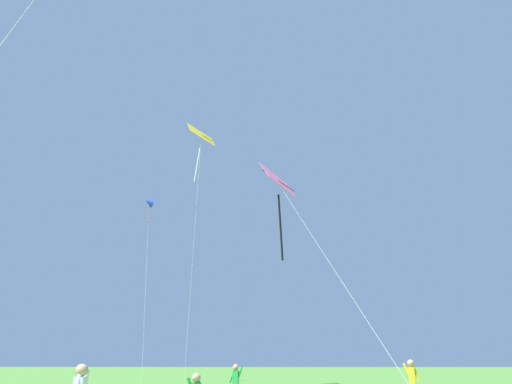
{
  "coord_description": "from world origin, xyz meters",
  "views": [
    {
      "loc": [
        1.89,
        -5.14,
        1.63
      ],
      "look_at": [
        0.85,
        24.81,
        11.77
      ],
      "focal_mm": 35.42,
      "sensor_mm": 36.0,
      "label": 1
    }
  ],
  "objects_px": {
    "kite_blue_delta": "(149,203)",
    "person_in_blue_jacket": "(412,381)",
    "person_far_back": "(236,383)",
    "kite_pink_low": "(280,197)",
    "kite_yellow_diamond": "(200,146)"
  },
  "relations": [
    {
      "from": "kite_pink_low",
      "to": "person_in_blue_jacket",
      "type": "xyz_separation_m",
      "value": [
        4.22,
        -5.0,
        -8.11
      ]
    },
    {
      "from": "kite_yellow_diamond",
      "to": "kite_pink_low",
      "type": "bearing_deg",
      "value": -66.83
    },
    {
      "from": "kite_yellow_diamond",
      "to": "kite_pink_low",
      "type": "height_order",
      "value": "kite_yellow_diamond"
    },
    {
      "from": "person_far_back",
      "to": "kite_pink_low",
      "type": "bearing_deg",
      "value": 68.26
    },
    {
      "from": "kite_blue_delta",
      "to": "person_in_blue_jacket",
      "type": "distance_m",
      "value": 37.05
    },
    {
      "from": "kite_blue_delta",
      "to": "person_far_back",
      "type": "relative_size",
      "value": 10.93
    },
    {
      "from": "kite_yellow_diamond",
      "to": "person_in_blue_jacket",
      "type": "height_order",
      "value": "kite_yellow_diamond"
    },
    {
      "from": "kite_blue_delta",
      "to": "person_far_back",
      "type": "height_order",
      "value": "kite_blue_delta"
    },
    {
      "from": "kite_blue_delta",
      "to": "kite_pink_low",
      "type": "xyz_separation_m",
      "value": [
        12.57,
        -24.12,
        -7.49
      ]
    },
    {
      "from": "kite_blue_delta",
      "to": "kite_yellow_diamond",
      "type": "distance_m",
      "value": 11.56
    },
    {
      "from": "kite_yellow_diamond",
      "to": "kite_blue_delta",
      "type": "bearing_deg",
      "value": 123.58
    },
    {
      "from": "kite_pink_low",
      "to": "person_in_blue_jacket",
      "type": "distance_m",
      "value": 10.42
    },
    {
      "from": "person_far_back",
      "to": "kite_yellow_diamond",
      "type": "bearing_deg",
      "value": 103.49
    },
    {
      "from": "kite_yellow_diamond",
      "to": "person_in_blue_jacket",
      "type": "xyz_separation_m",
      "value": [
        10.47,
        -19.6,
        -17.38
      ]
    },
    {
      "from": "kite_pink_low",
      "to": "person_in_blue_jacket",
      "type": "height_order",
      "value": "kite_pink_low"
    }
  ]
}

